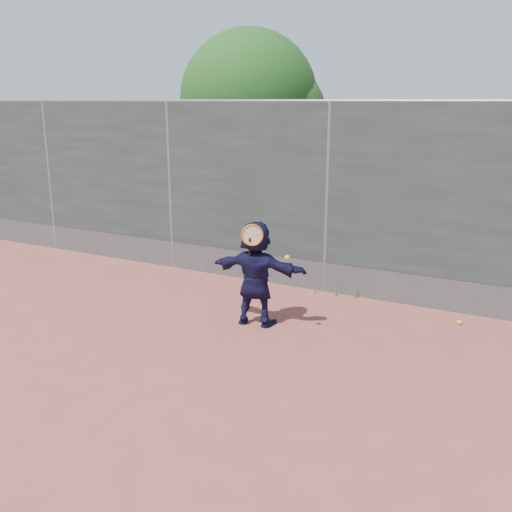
% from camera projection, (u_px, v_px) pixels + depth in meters
% --- Properties ---
extents(ground, '(80.00, 80.00, 0.00)m').
position_uv_depth(ground, '(210.00, 381.00, 6.31)').
color(ground, '#9E4C42').
rests_on(ground, ground).
extents(player, '(1.39, 0.56, 1.46)m').
position_uv_depth(player, '(256.00, 273.00, 7.76)').
color(player, '#131232').
rests_on(player, ground).
extents(ball_ground, '(0.07, 0.07, 0.07)m').
position_uv_depth(ball_ground, '(460.00, 322.00, 7.90)').
color(ball_ground, '#C5D42F').
rests_on(ball_ground, ground).
extents(fence, '(20.00, 0.06, 3.03)m').
position_uv_depth(fence, '(327.00, 195.00, 8.89)').
color(fence, '#38423D').
rests_on(fence, ground).
extents(swing_action, '(0.66, 0.17, 0.51)m').
position_uv_depth(swing_action, '(256.00, 239.00, 7.41)').
color(swing_action, orange).
rests_on(swing_action, ground).
extents(tree_left, '(3.15, 3.00, 4.53)m').
position_uv_depth(tree_left, '(256.00, 104.00, 12.41)').
color(tree_left, '#382314').
rests_on(tree_left, ground).
extents(weed_clump, '(0.68, 0.07, 0.30)m').
position_uv_depth(weed_clump, '(339.00, 288.00, 9.04)').
color(weed_clump, '#387226').
rests_on(weed_clump, ground).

